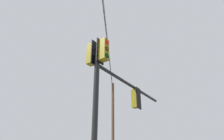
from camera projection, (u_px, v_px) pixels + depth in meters
signal_mast_assembly at (111, 93)px, 7.81m from camera, size 0.97×6.00×6.64m
utility_pole_wooden at (113, 129)px, 21.54m from camera, size 1.19×1.52×10.97m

